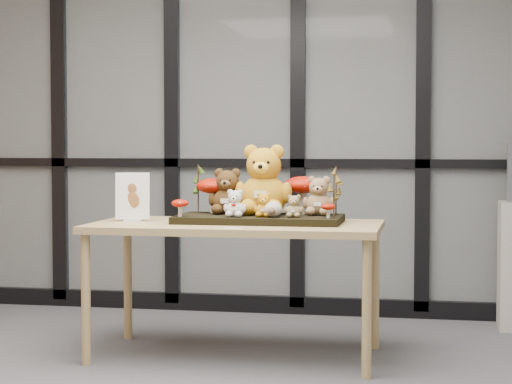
% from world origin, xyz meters
% --- Properties ---
extents(room_shell, '(5.00, 5.00, 5.00)m').
position_xyz_m(room_shell, '(0.00, 0.00, 1.68)').
color(room_shell, '#ADAAA4').
rests_on(room_shell, floor).
extents(glass_partition, '(4.90, 0.06, 2.78)m').
position_xyz_m(glass_partition, '(-0.00, 2.47, 1.42)').
color(glass_partition, '#2D383F').
rests_on(glass_partition, floor).
extents(display_table, '(1.60, 0.80, 0.75)m').
position_xyz_m(display_table, '(0.31, 1.12, 0.68)').
color(display_table, tan).
rests_on(display_table, floor).
extents(diorama_tray, '(0.92, 0.46, 0.04)m').
position_xyz_m(diorama_tray, '(0.43, 1.18, 0.77)').
color(diorama_tray, black).
rests_on(diorama_tray, display_table).
extents(bear_pooh_yellow, '(0.33, 0.30, 0.43)m').
position_xyz_m(bear_pooh_yellow, '(0.44, 1.26, 1.00)').
color(bear_pooh_yellow, orange).
rests_on(bear_pooh_yellow, diorama_tray).
extents(bear_brown_medium, '(0.22, 0.20, 0.28)m').
position_xyz_m(bear_brown_medium, '(0.23, 1.25, 0.93)').
color(bear_brown_medium, '#422A12').
rests_on(bear_brown_medium, diorama_tray).
extents(bear_tan_back, '(0.18, 0.17, 0.24)m').
position_xyz_m(bear_tan_back, '(0.75, 1.26, 0.91)').
color(bear_tan_back, '#927049').
rests_on(bear_tan_back, diorama_tray).
extents(bear_small_yellow, '(0.11, 0.10, 0.15)m').
position_xyz_m(bear_small_yellow, '(0.47, 1.08, 0.86)').
color(bear_small_yellow, orange).
rests_on(bear_small_yellow, diorama_tray).
extents(bear_white_bow, '(0.13, 0.11, 0.17)m').
position_xyz_m(bear_white_bow, '(0.32, 1.05, 0.87)').
color(bear_white_bow, silver).
rests_on(bear_white_bow, diorama_tray).
extents(bear_beige_small, '(0.10, 0.09, 0.14)m').
position_xyz_m(bear_beige_small, '(0.63, 1.09, 0.85)').
color(bear_beige_small, '#97814F').
rests_on(bear_beige_small, diorama_tray).
extents(plush_cream_hedgehog, '(0.07, 0.07, 0.10)m').
position_xyz_m(plush_cream_hedgehog, '(0.52, 1.06, 0.83)').
color(plush_cream_hedgehog, beige).
rests_on(plush_cream_hedgehog, diorama_tray).
extents(mushroom_back_left, '(0.20, 0.20, 0.22)m').
position_xyz_m(mushroom_back_left, '(0.13, 1.31, 0.90)').
color(mushroom_back_left, '#981204').
rests_on(mushroom_back_left, diorama_tray).
extents(mushroom_back_right, '(0.21, 0.21, 0.24)m').
position_xyz_m(mushroom_back_right, '(0.65, 1.33, 0.90)').
color(mushroom_back_right, '#981204').
rests_on(mushroom_back_right, diorama_tray).
extents(mushroom_front_left, '(0.09, 0.09, 0.11)m').
position_xyz_m(mushroom_front_left, '(0.02, 1.01, 0.84)').
color(mushroom_front_left, '#981204').
rests_on(mushroom_front_left, diorama_tray).
extents(mushroom_front_right, '(0.08, 0.08, 0.09)m').
position_xyz_m(mushroom_front_right, '(0.82, 1.06, 0.83)').
color(mushroom_front_right, '#981204').
rests_on(mushroom_front_right, diorama_tray).
extents(sprig_green_far_left, '(0.05, 0.05, 0.28)m').
position_xyz_m(sprig_green_far_left, '(0.04, 1.30, 0.93)').
color(sprig_green_far_left, '#1F3B0D').
rests_on(sprig_green_far_left, diorama_tray).
extents(sprig_green_mid_left, '(0.05, 0.05, 0.23)m').
position_xyz_m(sprig_green_mid_left, '(0.18, 1.35, 0.90)').
color(sprig_green_mid_left, '#1F3B0D').
rests_on(sprig_green_mid_left, diorama_tray).
extents(sprig_dry_far_right, '(0.05, 0.05, 0.28)m').
position_xyz_m(sprig_dry_far_right, '(0.84, 1.28, 0.92)').
color(sprig_dry_far_right, brown).
rests_on(sprig_dry_far_right, diorama_tray).
extents(sprig_dry_mid_right, '(0.05, 0.05, 0.23)m').
position_xyz_m(sprig_dry_mid_right, '(0.84, 1.16, 0.90)').
color(sprig_dry_mid_right, brown).
rests_on(sprig_dry_mid_right, diorama_tray).
extents(sprig_green_centre, '(0.05, 0.05, 0.18)m').
position_xyz_m(sprig_green_centre, '(0.34, 1.36, 0.88)').
color(sprig_green_centre, '#1F3B0D').
rests_on(sprig_green_centre, diorama_tray).
extents(sign_holder, '(0.19, 0.08, 0.27)m').
position_xyz_m(sign_holder, '(-0.30, 1.14, 0.87)').
color(sign_holder, silver).
rests_on(sign_holder, display_table).
extents(label_card, '(0.09, 0.03, 0.00)m').
position_xyz_m(label_card, '(0.36, 0.80, 0.75)').
color(label_card, white).
rests_on(label_card, display_table).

